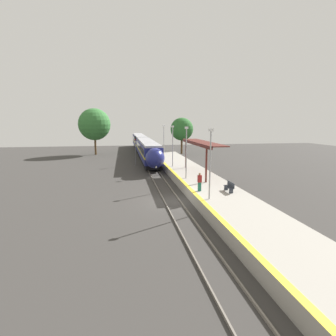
{
  "coord_description": "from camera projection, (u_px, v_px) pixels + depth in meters",
  "views": [
    {
      "loc": [
        -4.26,
        -22.77,
        7.22
      ],
      "look_at": [
        0.58,
        5.64,
        2.16
      ],
      "focal_mm": 28.0,
      "sensor_mm": 36.0,
      "label": 1
    }
  ],
  "objects": [
    {
      "name": "ground_plane",
      "position": [
        172.0,
        202.0,
        24.06
      ],
      "size": [
        120.0,
        120.0,
        0.0
      ],
      "primitive_type": "plane",
      "color": "#383533"
    },
    {
      "name": "platform_bench",
      "position": [
        230.0,
        187.0,
        23.68
      ],
      "size": [
        0.44,
        1.54,
        0.89
      ],
      "color": "#2D333D",
      "rests_on": "platform_right"
    },
    {
      "name": "railway_signal",
      "position": [
        135.0,
        148.0,
        43.98
      ],
      "size": [
        0.28,
        0.28,
        4.87
      ],
      "color": "#59595E",
      "rests_on": "ground_plane"
    },
    {
      "name": "background_tree_right",
      "position": [
        182.0,
        129.0,
        59.68
      ],
      "size": [
        5.19,
        5.19,
        8.23
      ],
      "color": "brown",
      "rests_on": "ground_plane"
    },
    {
      "name": "person_waiting",
      "position": [
        200.0,
        182.0,
        23.79
      ],
      "size": [
        0.36,
        0.22,
        1.7
      ],
      "color": "#1E604C",
      "rests_on": "platform_right"
    },
    {
      "name": "lamppost_far",
      "position": [
        173.0,
        143.0,
        36.72
      ],
      "size": [
        0.36,
        0.2,
        5.74
      ],
      "color": "#9E9EA3",
      "rests_on": "platform_right"
    },
    {
      "name": "station_canopy",
      "position": [
        200.0,
        144.0,
        31.26
      ],
      "size": [
        2.02,
        11.98,
        3.9
      ],
      "color": "#511E19",
      "rests_on": "platform_right"
    },
    {
      "name": "lamppost_farthest",
      "position": [
        164.0,
        140.0,
        44.62
      ],
      "size": [
        0.36,
        0.2,
        5.74
      ],
      "color": "#9E9EA3",
      "rests_on": "platform_right"
    },
    {
      "name": "lamppost_mid",
      "position": [
        186.0,
        149.0,
        28.82
      ],
      "size": [
        0.36,
        0.2,
        5.74
      ],
      "color": "#9E9EA3",
      "rests_on": "platform_right"
    },
    {
      "name": "lamppost_near",
      "position": [
        210.0,
        160.0,
        20.92
      ],
      "size": [
        0.36,
        0.2,
        5.74
      ],
      "color": "#9E9EA3",
      "rests_on": "platform_right"
    },
    {
      "name": "rail_left",
      "position": [
        164.0,
        201.0,
        23.93
      ],
      "size": [
        0.08,
        90.0,
        0.15
      ],
      "primitive_type": "cube",
      "color": "slate",
      "rests_on": "ground_plane"
    },
    {
      "name": "train",
      "position": [
        143.0,
        145.0,
        57.66
      ],
      "size": [
        2.79,
        47.38,
        3.88
      ],
      "color": "black",
      "rests_on": "ground_plane"
    },
    {
      "name": "rail_right",
      "position": [
        180.0,
        201.0,
        24.17
      ],
      "size": [
        0.08,
        90.0,
        0.15
      ],
      "primitive_type": "cube",
      "color": "slate",
      "rests_on": "ground_plane"
    },
    {
      "name": "background_tree_left",
      "position": [
        94.0,
        124.0,
        57.66
      ],
      "size": [
        6.98,
        6.98,
        10.22
      ],
      "color": "brown",
      "rests_on": "ground_plane"
    },
    {
      "name": "platform_right",
      "position": [
        215.0,
        194.0,
        24.66
      ],
      "size": [
        4.95,
        64.0,
        1.01
      ],
      "color": "#9E998E",
      "rests_on": "ground_plane"
    }
  ]
}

